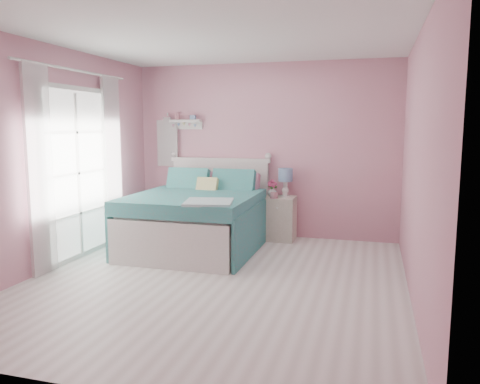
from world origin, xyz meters
The scene contains 13 objects.
floor centered at (0.00, 0.00, 0.00)m, with size 4.50×4.50×0.00m, color silver.
room_shell centered at (0.00, 0.00, 1.58)m, with size 4.50×4.50×4.50m.
bed centered at (-0.68, 1.23, 0.40)m, with size 1.61×2.04×1.18m.
nightstand centered at (0.31, 2.01, 0.32)m, with size 0.44×0.44×0.64m.
table_lamp centered at (0.37, 2.06, 0.93)m, with size 0.21×0.21×0.42m.
vase centered at (0.19, 2.02, 0.72)m, with size 0.14×0.14×0.15m, color white.
teacup centered at (0.25, 1.85, 0.68)m, with size 0.11×0.11×0.09m, color #CA8893.
roses centered at (0.18, 2.01, 0.83)m, with size 0.14×0.11×0.12m.
wall_shelf centered at (-1.23, 2.19, 1.73)m, with size 0.50×0.15×0.25m.
hanging_dress centered at (-1.55, 2.18, 1.40)m, with size 0.34×0.03×0.72m, color white.
french_door centered at (-1.97, 0.40, 1.07)m, with size 0.04×1.32×2.16m.
curtain_near centered at (-1.92, -0.34, 1.18)m, with size 0.04×0.40×2.32m, color white.
curtain_far centered at (-1.92, 1.14, 1.18)m, with size 0.04×0.40×2.32m, color white.
Camera 1 is at (1.60, -4.66, 1.66)m, focal length 35.00 mm.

